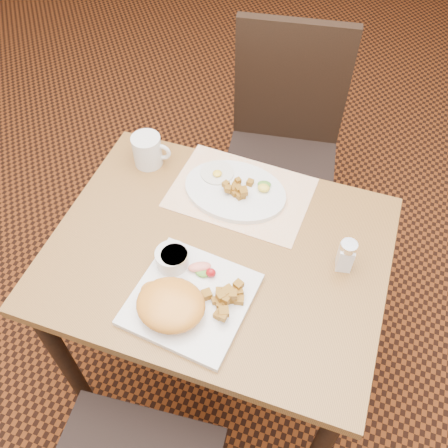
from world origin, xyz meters
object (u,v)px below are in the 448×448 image
chair_far (283,141)px  plate_oval (235,191)px  salt_shaker (346,255)px  coffee_mug (148,150)px  plate_square (191,299)px  table (218,272)px

chair_far → plate_oval: 0.55m
chair_far → plate_oval: bearing=77.7°
plate_oval → salt_shaker: bearing=-23.6°
plate_oval → coffee_mug: size_ratio=2.57×
plate_square → salt_shaker: 0.41m
coffee_mug → chair_far: bearing=55.0°
chair_far → plate_square: (-0.02, -0.88, 0.22)m
table → plate_square: 0.21m
plate_oval → chair_far: bearing=86.1°
table → chair_far: chair_far is taller
plate_square → chair_far: bearing=88.5°
table → chair_far: bearing=88.9°
chair_far → plate_square: 0.90m
plate_oval → table: bearing=-84.6°
plate_oval → coffee_mug: coffee_mug is taller
salt_shaker → coffee_mug: 0.67m
plate_square → coffee_mug: size_ratio=2.36×
chair_far → plate_square: bearing=80.0°
salt_shaker → coffee_mug: size_ratio=0.84×
plate_square → coffee_mug: (-0.30, 0.41, 0.04)m
table → plate_square: plate_square is taller
chair_far → coffee_mug: (-0.32, -0.46, 0.26)m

